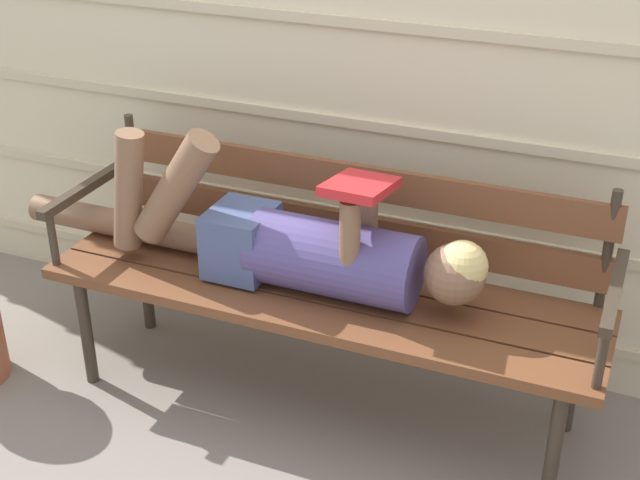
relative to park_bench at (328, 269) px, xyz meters
The scene contains 4 objects.
ground_plane 0.55m from the park_bench, 90.00° to the right, with size 12.00×12.00×0.00m, color gray.
house_siding 0.83m from the park_bench, 90.00° to the left, with size 5.48×0.08×2.45m.
park_bench is the anchor object (origin of this frame).
reclining_person 0.17m from the park_bench, 143.39° to the right, with size 1.71×0.26×0.51m.
Camera 1 is at (0.94, -2.12, 1.94)m, focal length 49.36 mm.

